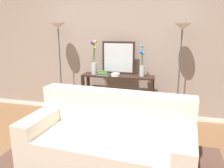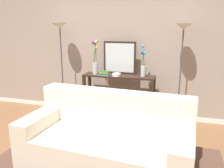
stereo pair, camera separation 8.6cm
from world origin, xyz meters
TOP-DOWN VIEW (x-y plane):
  - back_wall at (0.00, 2.08)m, footprint 12.00×0.15m
  - couch at (0.31, 0.30)m, footprint 2.10×1.09m
  - console_table at (0.09, 1.71)m, footprint 1.29×0.32m
  - floor_lamp_left at (-1.03, 1.69)m, footprint 0.28×0.28m
  - floor_lamp_right at (1.14, 1.69)m, footprint 0.28×0.28m
  - wall_mirror at (0.06, 1.84)m, footprint 0.60×0.02m
  - vase_tall_flowers at (-0.35, 1.69)m, footprint 0.13×0.11m
  - vase_short_flowers at (0.52, 1.73)m, footprint 0.09×0.11m
  - fruit_bowl at (0.07, 1.62)m, footprint 0.15×0.15m
  - book_stack at (-0.16, 1.63)m, footprint 0.22×0.16m
  - book_row_under_console at (-0.26, 1.71)m, footprint 0.35×0.17m

SIDE VIEW (x-z plane):
  - book_row_under_console at x=-0.26m, z-range -0.01..0.12m
  - couch at x=0.31m, z-range -0.13..0.75m
  - console_table at x=0.09m, z-range 0.15..1.00m
  - fruit_bowl at x=0.07m, z-range 0.85..0.90m
  - book_stack at x=-0.16m, z-range 0.85..0.92m
  - vase_short_flowers at x=0.52m, z-range 0.75..1.30m
  - vase_tall_flowers at x=-0.35m, z-range 0.80..1.42m
  - wall_mirror at x=0.06m, z-range 0.85..1.44m
  - floor_lamp_right at x=1.14m, z-range 0.50..2.25m
  - floor_lamp_left at x=-1.03m, z-range 0.50..2.27m
  - back_wall at x=0.00m, z-range 0.00..2.95m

